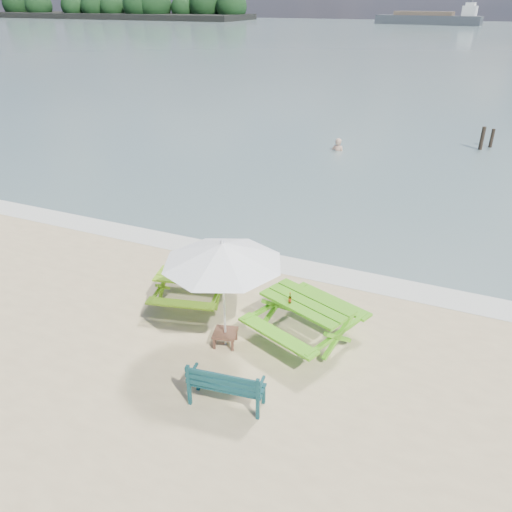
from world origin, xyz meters
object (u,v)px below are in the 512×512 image
at_px(picnic_table_left, 191,290).
at_px(picnic_table_right, 306,320).
at_px(side_table, 225,338).
at_px(beer_bottle, 290,300).
at_px(park_bench, 227,392).
at_px(swimmer, 337,156).
at_px(patio_umbrella, 222,253).

xyz_separation_m(picnic_table_left, picnic_table_right, (2.69, -0.20, 0.07)).
xyz_separation_m(side_table, beer_bottle, (1.06, 0.64, 0.76)).
height_order(park_bench, swimmer, park_bench).
bearing_deg(side_table, park_bench, -62.33).
distance_m(beer_bottle, swimmer, 14.03).
bearing_deg(park_bench, beer_bottle, 81.09).
height_order(beer_bottle, swimmer, beer_bottle).
distance_m(picnic_table_right, beer_bottle, 0.61).
bearing_deg(picnic_table_left, beer_bottle, -8.96).
bearing_deg(swimmer, park_bench, -81.15).
bearing_deg(beer_bottle, picnic_table_left, 171.04).
distance_m(side_table, swimmer, 14.45).
bearing_deg(patio_umbrella, picnic_table_left, 142.96).
height_order(picnic_table_left, park_bench, park_bench).
height_order(picnic_table_left, patio_umbrella, patio_umbrella).
relative_size(picnic_table_left, beer_bottle, 8.47).
bearing_deg(patio_umbrella, picnic_table_right, 31.48).
xyz_separation_m(park_bench, swimmer, (-2.45, 15.75, -0.51)).
bearing_deg(picnic_table_left, side_table, -37.04).
relative_size(picnic_table_right, beer_bottle, 10.88).
distance_m(picnic_table_left, beer_bottle, 2.51).
xyz_separation_m(picnic_table_left, beer_bottle, (2.42, -0.38, 0.58)).
distance_m(park_bench, side_table, 1.59).
height_order(picnic_table_right, patio_umbrella, patio_umbrella).
height_order(picnic_table_right, swimmer, picnic_table_right).
bearing_deg(swimmer, picnic_table_left, -88.47).
xyz_separation_m(picnic_table_left, park_bench, (2.10, -2.43, -0.10)).
bearing_deg(swimmer, beer_bottle, -78.56).
height_order(picnic_table_right, side_table, picnic_table_right).
bearing_deg(patio_umbrella, swimmer, 96.81).
bearing_deg(park_bench, picnic_table_right, 74.94).
relative_size(park_bench, side_table, 2.41).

